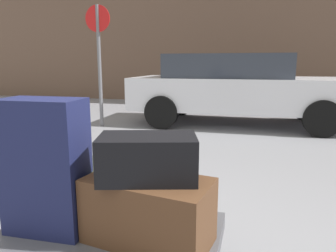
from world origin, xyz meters
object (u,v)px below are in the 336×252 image
suitcase_navy_rear_left (46,167)px  duffel_bag_black_topmost_pile (148,158)px  duffel_bag_brown_front_left (148,210)px  duffel_bag_olive_center (79,187)px  no_parking_sign (99,53)px  bollard_kerb_near (312,101)px  luggage_cart (111,243)px  parked_car (236,87)px

suitcase_navy_rear_left → duffel_bag_black_topmost_pile: bearing=1.0°
duffel_bag_brown_front_left → duffel_bag_olive_center: duffel_bag_brown_front_left is taller
duffel_bag_brown_front_left → suitcase_navy_rear_left: size_ratio=0.87×
duffel_bag_brown_front_left → no_parking_sign: size_ratio=0.27×
duffel_bag_olive_center → no_parking_sign: no_parking_sign is taller
duffel_bag_brown_front_left → duffel_bag_olive_center: (-0.52, 0.20, -0.01)m
duffel_bag_brown_front_left → duffel_bag_black_topmost_pile: 0.28m
bollard_kerb_near → no_parking_sign: (-4.30, -2.59, 1.10)m
luggage_cart → duffel_bag_brown_front_left: duffel_bag_brown_front_left is taller
luggage_cart → bollard_kerb_near: 7.10m
duffel_bag_olive_center → suitcase_navy_rear_left: 0.32m
parked_car → duffel_bag_black_topmost_pile: bearing=-91.5°
parked_car → bollard_kerb_near: (1.73, 1.62, -0.42)m
luggage_cart → duffel_bag_brown_front_left: (0.23, -0.04, 0.24)m
no_parking_sign → suitcase_navy_rear_left: bearing=-66.3°
duffel_bag_olive_center → duffel_bag_black_topmost_pile: 0.63m
no_parking_sign → parked_car: bearing=20.7°
parked_car → no_parking_sign: size_ratio=1.86×
suitcase_navy_rear_left → parked_car: (0.70, 5.23, 0.06)m
luggage_cart → duffel_bag_black_topmost_pile: (0.23, -0.04, 0.52)m
no_parking_sign → duffel_bag_black_topmost_pile: bearing=-60.1°
luggage_cart → duffel_bag_olive_center: (-0.28, 0.17, 0.23)m
suitcase_navy_rear_left → bollard_kerb_near: size_ratio=1.04×
luggage_cart → no_parking_sign: (-2.19, 4.19, 1.17)m
bollard_kerb_near → no_parking_sign: bearing=-148.9°
duffel_bag_brown_front_left → parked_car: size_ratio=0.14×
duffel_bag_olive_center → parked_car: bearing=87.2°
suitcase_navy_rear_left → duffel_bag_black_topmost_pile: 0.57m
duffel_bag_black_topmost_pile → bollard_kerb_near: size_ratio=0.68×
duffel_bag_brown_front_left → duffel_bag_black_topmost_pile: duffel_bag_black_topmost_pile is taller
parked_car → no_parking_sign: no_parking_sign is taller
luggage_cart → bollard_kerb_near: (2.10, 6.79, 0.08)m
duffel_bag_brown_front_left → duffel_bag_olive_center: size_ratio=1.14×
bollard_kerb_near → parked_car: bearing=-136.7°
luggage_cart → no_parking_sign: size_ratio=0.50×
parked_car → duffel_bag_brown_front_left: bearing=-91.5°
duffel_bag_black_topmost_pile → parked_car: (0.14, 5.20, -0.02)m
luggage_cart → parked_car: parked_car is taller
duffel_bag_black_topmost_pile → duffel_bag_olive_center: bearing=142.3°
no_parking_sign → duffel_bag_olive_center: bearing=-64.6°
luggage_cart → suitcase_navy_rear_left: suitcase_navy_rear_left is taller
parked_car → no_parking_sign: bearing=-159.3°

